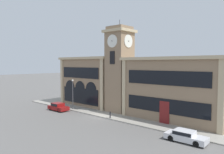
{
  "coord_description": "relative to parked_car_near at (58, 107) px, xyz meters",
  "views": [
    {
      "loc": [
        24.69,
        -24.41,
        8.6
      ],
      "look_at": [
        -0.09,
        3.3,
        6.32
      ],
      "focal_mm": 35.0,
      "sensor_mm": 36.0,
      "label": 1
    }
  ],
  "objects": [
    {
      "name": "clock_tower",
      "position": [
        9.07,
        6.68,
        6.85
      ],
      "size": [
        4.49,
        4.49,
        16.26
      ],
      "color": "#897056",
      "rests_on": "ground_plane"
    },
    {
      "name": "parked_car_near",
      "position": [
        0.0,
        0.0,
        0.0
      ],
      "size": [
        4.22,
        2.01,
        1.4
      ],
      "rotation": [
        0.0,
        0.0,
        0.03
      ],
      "color": "maroon",
      "rests_on": "ground_plane"
    },
    {
      "name": "street_lamp",
      "position": [
        1.58,
        2.14,
        3.06
      ],
      "size": [
        0.36,
        0.36,
        5.52
      ],
      "color": "#4C4C51",
      "rests_on": "sidewalk_kerb"
    },
    {
      "name": "town_hall_left_wing",
      "position": [
        0.51,
        8.88,
        4.25
      ],
      "size": [
        13.41,
        8.96,
        9.92
      ],
      "color": "#897056",
      "rests_on": "ground_plane"
    },
    {
      "name": "ground_plane",
      "position": [
        9.06,
        1.49,
        -0.73
      ],
      "size": [
        300.0,
        300.0,
        0.0
      ],
      "primitive_type": "plane",
      "color": "#605E5B"
    },
    {
      "name": "bollard",
      "position": [
        11.25,
        1.8,
        -0.07
      ],
      "size": [
        0.18,
        0.18,
        1.06
      ],
      "color": "black",
      "rests_on": "sidewalk_kerb"
    },
    {
      "name": "parked_car_mid",
      "position": [
        24.08,
        0.0,
        -0.06
      ],
      "size": [
        4.52,
        1.94,
        1.28
      ],
      "rotation": [
        0.0,
        0.0,
        0.03
      ],
      "color": "silver",
      "rests_on": "ground_plane"
    },
    {
      "name": "sidewalk_kerb",
      "position": [
        9.06,
        8.27,
        -0.66
      ],
      "size": [
        43.19,
        13.55,
        0.15
      ],
      "color": "gray",
      "rests_on": "ground_plane"
    },
    {
      "name": "town_hall_right_wing",
      "position": [
        18.96,
        8.89,
        4.09
      ],
      "size": [
        16.1,
        8.96,
        9.61
      ],
      "color": "#897056",
      "rests_on": "ground_plane"
    }
  ]
}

